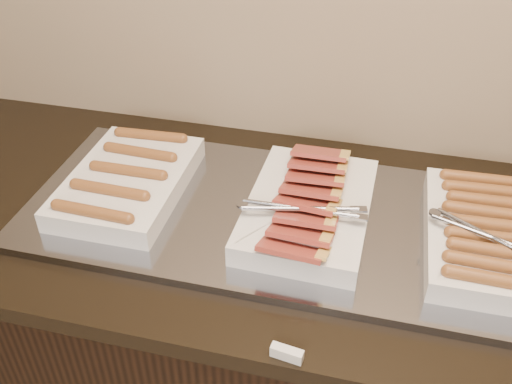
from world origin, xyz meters
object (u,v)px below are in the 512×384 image
dish_right (490,235)px  warming_tray (293,219)px  dish_center (308,207)px  dish_left (128,180)px  counter (289,350)px

dish_right → warming_tray: bearing=178.8°
warming_tray → dish_right: 0.41m
dish_center → dish_right: 0.38m
warming_tray → dish_center: 0.05m
warming_tray → dish_left: bearing=180.0°
dish_left → counter: bearing=-0.3°
warming_tray → dish_center: dish_center is taller
warming_tray → dish_left: (-0.39, 0.00, 0.04)m
dish_left → dish_right: (0.80, -0.00, 0.00)m
warming_tray → dish_center: size_ratio=2.93×
warming_tray → counter: bearing=0.0°
dish_center → dish_right: bearing=1.4°
counter → dish_left: dish_left is taller
counter → warming_tray: (-0.01, 0.00, 0.46)m
warming_tray → dish_center: (0.03, -0.00, 0.04)m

